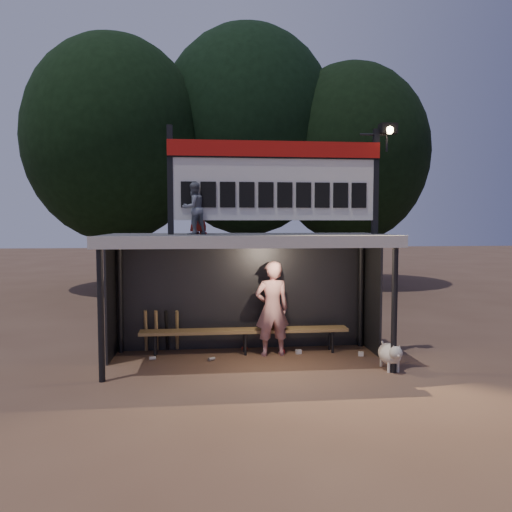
# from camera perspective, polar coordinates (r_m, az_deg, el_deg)

# --- Properties ---
(ground) EXTENTS (80.00, 80.00, 0.00)m
(ground) POSITION_cam_1_polar(r_m,az_deg,el_deg) (9.28, -1.00, -11.97)
(ground) COLOR brown
(ground) RESTS_ON ground
(player) EXTENTS (0.70, 0.50, 1.81)m
(player) POSITION_cam_1_polar(r_m,az_deg,el_deg) (9.49, 1.85, -6.01)
(player) COLOR silver
(player) RESTS_ON ground
(child_a) EXTENTS (0.56, 0.54, 0.91)m
(child_a) POSITION_cam_1_polar(r_m,az_deg,el_deg) (8.79, -7.15, 5.42)
(child_a) COLOR slate
(child_a) RESTS_ON dugout_shelter
(child_b) EXTENTS (0.49, 0.44, 0.85)m
(child_b) POSITION_cam_1_polar(r_m,az_deg,el_deg) (9.09, -6.56, 5.17)
(child_b) COLOR maroon
(child_b) RESTS_ON dugout_shelter
(dugout_shelter) EXTENTS (5.10, 2.08, 2.32)m
(dugout_shelter) POSITION_cam_1_polar(r_m,az_deg,el_deg) (9.19, -1.14, -0.41)
(dugout_shelter) COLOR #3D3D3F
(dugout_shelter) RESTS_ON ground
(scoreboard_assembly) EXTENTS (4.10, 0.27, 1.99)m
(scoreboard_assembly) POSITION_cam_1_polar(r_m,az_deg,el_deg) (9.01, 2.56, 8.90)
(scoreboard_assembly) COLOR black
(scoreboard_assembly) RESTS_ON dugout_shelter
(bench) EXTENTS (4.00, 0.35, 0.48)m
(bench) POSITION_cam_1_polar(r_m,az_deg,el_deg) (9.71, -1.28, -8.62)
(bench) COLOR olive
(bench) RESTS_ON ground
(tree_left) EXTENTS (6.46, 6.46, 9.27)m
(tree_left) POSITION_cam_1_polar(r_m,az_deg,el_deg) (19.39, -15.84, 12.63)
(tree_left) COLOR black
(tree_left) RESTS_ON ground
(tree_mid) EXTENTS (7.22, 7.22, 10.36)m
(tree_mid) POSITION_cam_1_polar(r_m,az_deg,el_deg) (20.78, -0.99, 14.01)
(tree_mid) COLOR black
(tree_mid) RESTS_ON ground
(tree_right) EXTENTS (6.08, 6.08, 8.72)m
(tree_right) POSITION_cam_1_polar(r_m,az_deg,el_deg) (20.40, 10.76, 11.35)
(tree_right) COLOR black
(tree_right) RESTS_ON ground
(dog) EXTENTS (0.36, 0.81, 0.49)m
(dog) POSITION_cam_1_polar(r_m,az_deg,el_deg) (9.02, 15.11, -10.75)
(dog) COLOR silver
(dog) RESTS_ON ground
(bats) EXTENTS (0.68, 0.35, 0.84)m
(bats) POSITION_cam_1_polar(r_m,az_deg,el_deg) (9.98, -10.75, -8.36)
(bats) COLOR olive
(bats) RESTS_ON ground
(litter) EXTENTS (4.03, 0.79, 0.08)m
(litter) POSITION_cam_1_polar(r_m,az_deg,el_deg) (9.66, 0.61, -11.09)
(litter) COLOR maroon
(litter) RESTS_ON ground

